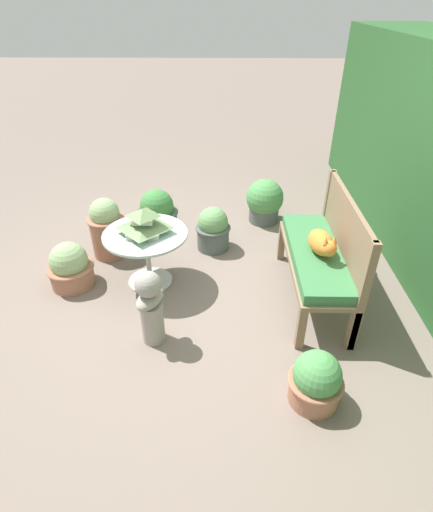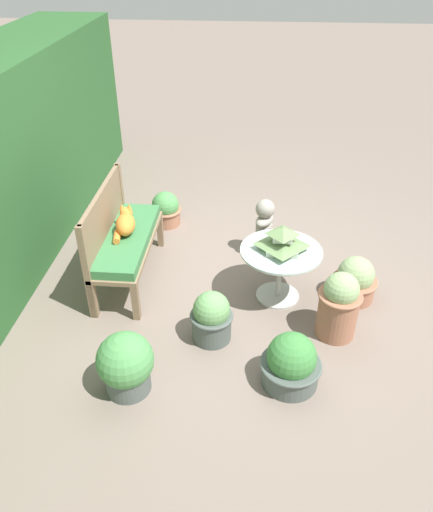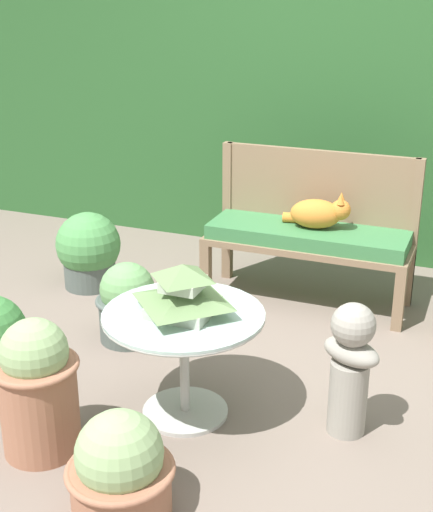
{
  "view_description": "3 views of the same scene",
  "coord_description": "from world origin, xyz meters",
  "px_view_note": "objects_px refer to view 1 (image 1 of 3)",
  "views": [
    {
      "loc": [
        2.75,
        0.28,
        2.22
      ],
      "look_at": [
        0.03,
        0.23,
        0.41
      ],
      "focal_mm": 28.0,
      "sensor_mm": 36.0,
      "label": 1
    },
    {
      "loc": [
        -3.83,
        -0.12,
        2.9
      ],
      "look_at": [
        -0.05,
        0.2,
        0.35
      ],
      "focal_mm": 35.0,
      "sensor_mm": 36.0,
      "label": 2
    },
    {
      "loc": [
        1.03,
        -2.95,
        1.87
      ],
      "look_at": [
        -0.26,
        0.26,
        0.54
      ],
      "focal_mm": 50.0,
      "sensor_mm": 36.0,
      "label": 3
    }
  ],
  "objects_px": {
    "pagoda_birdhouse": "(144,223)",
    "potted_plant_bench_right": "(213,229)",
    "garden_bench": "(315,258)",
    "patio_table": "(146,244)",
    "potted_plant_bench_left": "(265,202)",
    "garden_bust": "(151,305)",
    "potted_plant_hedge_corner": "(157,211)",
    "potted_plant_patio_mid": "(107,228)",
    "potted_plant_table_near": "(316,381)",
    "potted_plant_path_edge": "(70,267)",
    "cat": "(322,243)"
  },
  "relations": [
    {
      "from": "pagoda_birdhouse",
      "to": "potted_plant_path_edge",
      "type": "xyz_separation_m",
      "value": [
        0.05,
        -0.69,
        -0.42
      ]
    },
    {
      "from": "potted_plant_hedge_corner",
      "to": "potted_plant_patio_mid",
      "type": "distance_m",
      "value": 0.71
    },
    {
      "from": "pagoda_birdhouse",
      "to": "potted_plant_path_edge",
      "type": "distance_m",
      "value": 0.81
    },
    {
      "from": "garden_bench",
      "to": "potted_plant_path_edge",
      "type": "relative_size",
      "value": 2.95
    },
    {
      "from": "pagoda_birdhouse",
      "to": "potted_plant_bench_left",
      "type": "distance_m",
      "value": 1.68
    },
    {
      "from": "potted_plant_bench_right",
      "to": "cat",
      "type": "bearing_deg",
      "value": 46.46
    },
    {
      "from": "garden_bust",
      "to": "potted_plant_hedge_corner",
      "type": "bearing_deg",
      "value": -148.53
    },
    {
      "from": "potted_plant_table_near",
      "to": "potted_plant_bench_left",
      "type": "bearing_deg",
      "value": -177.03
    },
    {
      "from": "potted_plant_hedge_corner",
      "to": "potted_plant_bench_right",
      "type": "height_order",
      "value": "potted_plant_bench_right"
    },
    {
      "from": "potted_plant_bench_left",
      "to": "potted_plant_path_edge",
      "type": "height_order",
      "value": "potted_plant_bench_left"
    },
    {
      "from": "potted_plant_hedge_corner",
      "to": "potted_plant_patio_mid",
      "type": "relative_size",
      "value": 0.76
    },
    {
      "from": "patio_table",
      "to": "potted_plant_bench_left",
      "type": "xyz_separation_m",
      "value": [
        -1.19,
        1.13,
        -0.16
      ]
    },
    {
      "from": "pagoda_birdhouse",
      "to": "potted_plant_bench_right",
      "type": "xyz_separation_m",
      "value": [
        -0.6,
        0.56,
        -0.4
      ]
    },
    {
      "from": "potted_plant_bench_left",
      "to": "cat",
      "type": "bearing_deg",
      "value": 12.27
    },
    {
      "from": "patio_table",
      "to": "garden_bust",
      "type": "relative_size",
      "value": 1.17
    },
    {
      "from": "patio_table",
      "to": "garden_bench",
      "type": "bearing_deg",
      "value": 82.6
    },
    {
      "from": "garden_bench",
      "to": "potted_plant_patio_mid",
      "type": "bearing_deg",
      "value": -108.75
    },
    {
      "from": "potted_plant_table_near",
      "to": "potted_plant_path_edge",
      "type": "height_order",
      "value": "potted_plant_path_edge"
    },
    {
      "from": "patio_table",
      "to": "potted_plant_hedge_corner",
      "type": "xyz_separation_m",
      "value": [
        -1.03,
        -0.07,
        -0.22
      ]
    },
    {
      "from": "potted_plant_path_edge",
      "to": "pagoda_birdhouse",
      "type": "bearing_deg",
      "value": 94.08
    },
    {
      "from": "potted_plant_patio_mid",
      "to": "potted_plant_bench_right",
      "type": "distance_m",
      "value": 1.04
    },
    {
      "from": "patio_table",
      "to": "garden_bust",
      "type": "bearing_deg",
      "value": 11.19
    },
    {
      "from": "potted_plant_hedge_corner",
      "to": "garden_bench",
      "type": "bearing_deg",
      "value": 50.84
    },
    {
      "from": "garden_bench",
      "to": "potted_plant_hedge_corner",
      "type": "height_order",
      "value": "garden_bench"
    },
    {
      "from": "potted_plant_bench_left",
      "to": "potted_plant_path_edge",
      "type": "bearing_deg",
      "value": -55.64
    },
    {
      "from": "patio_table",
      "to": "potted_plant_bench_left",
      "type": "distance_m",
      "value": 1.65
    },
    {
      "from": "garden_bust",
      "to": "potted_plant_path_edge",
      "type": "xyz_separation_m",
      "value": [
        -0.67,
        -0.83,
        -0.15
      ]
    },
    {
      "from": "potted_plant_table_near",
      "to": "potted_plant_hedge_corner",
      "type": "distance_m",
      "value": 2.63
    },
    {
      "from": "garden_bust",
      "to": "potted_plant_path_edge",
      "type": "distance_m",
      "value": 1.08
    },
    {
      "from": "pagoda_birdhouse",
      "to": "potted_plant_table_near",
      "type": "height_order",
      "value": "pagoda_birdhouse"
    },
    {
      "from": "cat",
      "to": "potted_plant_path_edge",
      "type": "height_order",
      "value": "cat"
    },
    {
      "from": "patio_table",
      "to": "potted_plant_hedge_corner",
      "type": "height_order",
      "value": "patio_table"
    },
    {
      "from": "garden_bust",
      "to": "potted_plant_table_near",
      "type": "height_order",
      "value": "garden_bust"
    },
    {
      "from": "potted_plant_hedge_corner",
      "to": "potted_plant_patio_mid",
      "type": "height_order",
      "value": "potted_plant_patio_mid"
    },
    {
      "from": "patio_table",
      "to": "potted_plant_table_near",
      "type": "xyz_separation_m",
      "value": [
        1.24,
        1.25,
        -0.23
      ]
    },
    {
      "from": "patio_table",
      "to": "potted_plant_bench_right",
      "type": "relative_size",
      "value": 1.6
    },
    {
      "from": "garden_bench",
      "to": "cat",
      "type": "height_order",
      "value": "cat"
    },
    {
      "from": "garden_bench",
      "to": "pagoda_birdhouse",
      "type": "xyz_separation_m",
      "value": [
        -0.18,
        -1.42,
        0.21
      ]
    },
    {
      "from": "garden_bench",
      "to": "garden_bust",
      "type": "bearing_deg",
      "value": -67.17
    },
    {
      "from": "potted_plant_table_near",
      "to": "potted_plant_bench_left",
      "type": "xyz_separation_m",
      "value": [
        -2.43,
        -0.13,
        0.06
      ]
    },
    {
      "from": "garden_bust",
      "to": "potted_plant_patio_mid",
      "type": "relative_size",
      "value": 1.02
    },
    {
      "from": "pagoda_birdhouse",
      "to": "potted_plant_bench_right",
      "type": "bearing_deg",
      "value": 136.84
    },
    {
      "from": "cat",
      "to": "pagoda_birdhouse",
      "type": "distance_m",
      "value": 1.46
    },
    {
      "from": "potted_plant_bench_left",
      "to": "potted_plant_path_edge",
      "type": "relative_size",
      "value": 1.18
    },
    {
      "from": "potted_plant_hedge_corner",
      "to": "potted_plant_bench_right",
      "type": "relative_size",
      "value": 1.02
    },
    {
      "from": "garden_bench",
      "to": "potted_plant_hedge_corner",
      "type": "relative_size",
      "value": 2.7
    },
    {
      "from": "patio_table",
      "to": "pagoda_birdhouse",
      "type": "height_order",
      "value": "pagoda_birdhouse"
    },
    {
      "from": "cat",
      "to": "potted_plant_bench_left",
      "type": "xyz_separation_m",
      "value": [
        -1.43,
        -0.31,
        -0.34
      ]
    },
    {
      "from": "garden_bust",
      "to": "cat",
      "type": "bearing_deg",
      "value": 134.97
    },
    {
      "from": "garden_bust",
      "to": "potted_plant_table_near",
      "type": "distance_m",
      "value": 1.23
    }
  ]
}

